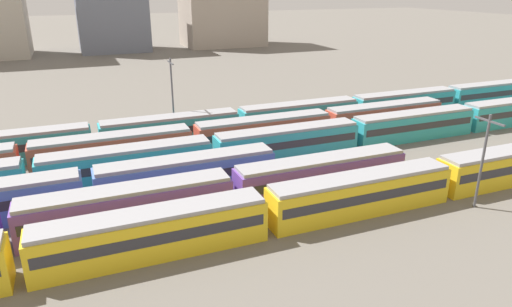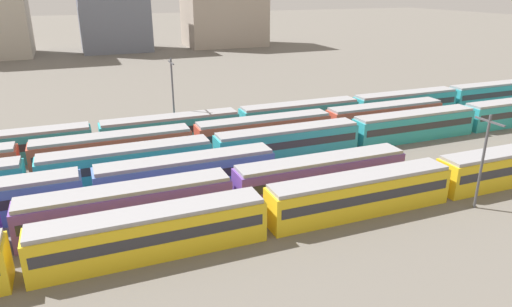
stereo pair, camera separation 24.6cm
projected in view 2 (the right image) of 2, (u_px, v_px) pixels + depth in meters
name	position (u px, v px, depth m)	size (l,w,h in m)	color
train_track_0	(360.00, 194.00, 42.04)	(93.60, 3.06, 3.75)	yellow
train_track_1	(128.00, 207.00, 39.59)	(55.80, 3.06, 3.75)	#6B429E
train_track_3	(354.00, 133.00, 58.96)	(112.50, 3.06, 3.75)	teal
train_track_4	(193.00, 140.00, 56.59)	(74.70, 3.06, 3.75)	#BC4C38
train_track_5	(239.00, 122.00, 63.84)	(112.50, 3.06, 3.75)	teal
catenary_pole_0	(483.00, 157.00, 41.85)	(0.24, 3.20, 9.07)	#4C4C51
catenary_pole_1	(173.00, 94.00, 62.19)	(0.24, 3.20, 10.72)	#4C4C51
distant_building_2	(113.00, 4.00, 140.35)	(20.41, 16.77, 28.03)	slate
distant_building_3	(224.00, 1.00, 152.58)	(25.72, 18.30, 29.00)	#A89989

